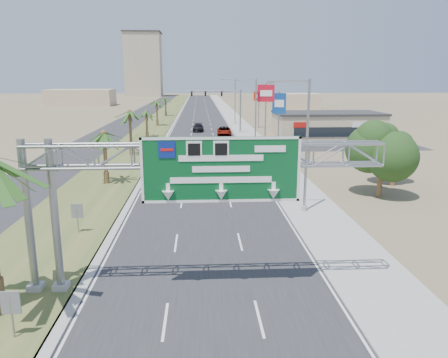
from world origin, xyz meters
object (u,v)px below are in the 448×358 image
signal_mast (230,107)px  car_right_lane (224,131)px  pole_sign_red_far (259,99)px  car_far (198,128)px  store_building (327,125)px  car_left_lane (161,186)px  car_mid_lane (192,148)px  sign_gantry (187,167)px  pole_sign_red_near (266,97)px  pole_sign_blue (279,106)px

signal_mast → car_right_lane: size_ratio=1.94×
pole_sign_red_far → car_far: bearing=-156.2°
car_far → signal_mast: bearing=-23.8°
store_building → car_left_lane: 46.11m
car_left_lane → car_mid_lane: (2.41, 22.01, 0.01)m
car_left_lane → car_far: size_ratio=0.85×
sign_gantry → car_mid_lane: bearing=90.6°
signal_mast → pole_sign_red_near: size_ratio=1.10×
sign_gantry → car_mid_lane: (-0.44, 39.97, -5.33)m
store_building → pole_sign_red_far: size_ratio=2.38×
store_building → pole_sign_red_near: size_ratio=1.92×
car_right_lane → car_far: size_ratio=1.06×
car_mid_lane → pole_sign_red_near: 12.74m
car_left_lane → car_right_lane: (7.89, 40.99, 0.01)m
store_building → pole_sign_red_far: bearing=125.6°
pole_sign_blue → car_right_lane: bearing=116.9°
store_building → car_mid_lane: bearing=-145.6°
pole_sign_red_near → pole_sign_blue: (2.26, 1.89, -1.32)m
signal_mast → car_left_lane: 45.21m
signal_mast → pole_sign_red_far: size_ratio=1.36×
store_building → car_far: 24.39m
car_right_lane → pole_sign_blue: (7.28, -14.32, 5.35)m
store_building → signal_mast: bearing=160.5°
sign_gantry → car_left_lane: sign_gantry is taller
pole_sign_blue → car_mid_lane: bearing=-160.0°
car_right_lane → pole_sign_red_near: (5.02, -16.21, 6.66)m
sign_gantry → pole_sign_blue: 46.29m
car_right_lane → car_far: car_right_lane is taller
car_right_lane → pole_sign_red_far: pole_sign_red_far is taller
sign_gantry → pole_sign_red_near: 43.92m
car_right_lane → signal_mast: bearing=71.2°
signal_mast → pole_sign_blue: size_ratio=1.26×
store_building → car_mid_lane: (-23.50, -16.11, -1.27)m
car_left_lane → car_far: (3.20, 46.93, -0.00)m
sign_gantry → car_far: sign_gantry is taller
store_building → car_far: size_ratio=3.61×
store_building → car_mid_lane: size_ratio=4.06×
signal_mast → store_building: signal_mast is taller
store_building → pole_sign_red_far: pole_sign_red_far is taller
car_mid_lane → pole_sign_red_far: pole_sign_red_far is taller
car_mid_lane → car_far: 24.93m
car_far → pole_sign_red_near: (9.70, -22.15, 6.67)m
car_far → pole_sign_red_far: 14.58m
car_left_lane → car_far: bearing=84.6°
car_far → pole_sign_blue: pole_sign_blue is taller
signal_mast → store_building: bearing=-19.5°
car_right_lane → pole_sign_blue: bearing=-61.0°
store_building → pole_sign_red_far: 18.03m
pole_sign_blue → car_left_lane: bearing=-119.6°
pole_sign_red_near → car_far: bearing=113.7°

